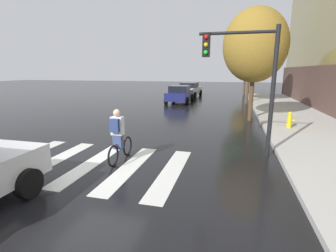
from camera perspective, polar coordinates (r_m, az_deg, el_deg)
The scene contains 10 objects.
ground_plane at distance 8.03m, azimuth -16.04°, elevation -8.50°, with size 120.00×120.00×0.00m, color black.
crosswalk_stripes at distance 8.13m, azimuth -17.29°, elevation -8.27°, with size 5.68×3.71×0.01m.
sedan_mid at distance 22.49m, azimuth 2.75°, elevation 7.41°, with size 2.13×4.47×1.54m.
sedan_far at distance 27.82m, azimuth 4.99°, elevation 8.40°, with size 2.40×4.65×1.56m.
cyclist at distance 7.83m, azimuth -11.38°, elevation -2.31°, with size 0.36×1.71×1.69m.
traffic_light_near at distance 8.53m, azimuth 17.77°, elevation 12.27°, with size 2.47×0.28×4.20m.
fire_hydrant at distance 13.17m, azimuth 26.24°, elevation 1.27°, with size 0.33×0.22×0.78m.
street_tree_near at distance 14.99m, azimuth 19.43°, elevation 17.09°, with size 3.48×3.48×6.18m.
street_tree_mid at distance 23.13m, azimuth 18.53°, elevation 17.42°, with size 4.17×4.17×7.42m.
street_tree_far at distance 31.02m, azimuth 17.47°, elevation 13.15°, with size 2.85×2.85×5.07m.
Camera 1 is at (3.93, -6.41, 2.82)m, focal length 26.43 mm.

